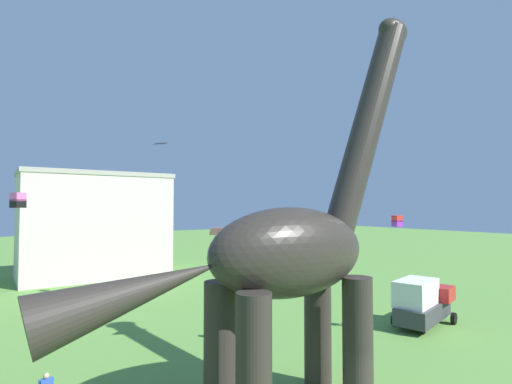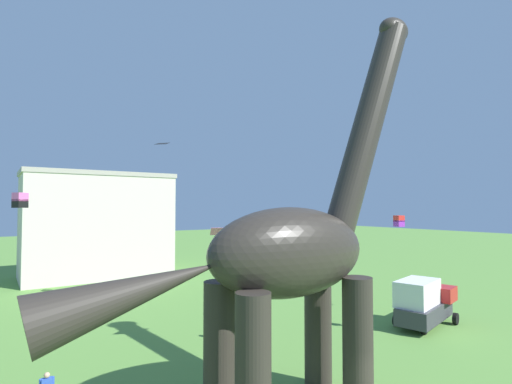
% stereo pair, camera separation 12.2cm
% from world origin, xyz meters
% --- Properties ---
extents(dinosaur_sculpture, '(16.86, 3.57, 17.62)m').
position_xyz_m(dinosaur_sculpture, '(-1.94, 3.78, 6.37)').
color(dinosaur_sculpture, '#2D2823').
rests_on(dinosaur_sculpture, ground_plane).
extents(parked_box_truck, '(5.95, 3.45, 3.20)m').
position_xyz_m(parked_box_truck, '(13.05, 7.76, 1.65)').
color(parked_box_truck, '#38383D').
rests_on(parked_box_truck, ground_plane).
extents(person_photographer, '(0.47, 0.21, 1.26)m').
position_xyz_m(person_photographer, '(0.07, 13.40, 0.76)').
color(person_photographer, '#2D3347').
rests_on(person_photographer, ground_plane).
extents(person_strolling_adult, '(0.64, 0.28, 1.72)m').
position_xyz_m(person_strolling_adult, '(8.78, 10.44, 1.04)').
color(person_strolling_adult, '#2D3347').
rests_on(person_strolling_adult, ground_plane).
extents(kite_mid_center, '(0.97, 0.97, 1.01)m').
position_xyz_m(kite_mid_center, '(-10.20, 21.94, 8.61)').
color(kite_mid_center, pink).
extents(kite_mid_left, '(1.28, 1.28, 0.25)m').
position_xyz_m(kite_mid_left, '(-0.16, 22.68, 13.40)').
color(kite_mid_left, black).
extents(kite_trailing, '(2.10, 1.85, 2.26)m').
position_xyz_m(kite_trailing, '(-0.46, 11.46, 6.74)').
color(kite_trailing, pink).
extents(kite_near_high, '(0.77, 0.77, 0.94)m').
position_xyz_m(kite_near_high, '(16.94, 12.48, 6.97)').
color(kite_near_high, red).
extents(kite_apex, '(0.84, 0.94, 0.27)m').
position_xyz_m(kite_apex, '(5.90, 14.36, 4.66)').
color(kite_apex, purple).
extents(background_building_block, '(16.25, 8.83, 12.16)m').
position_xyz_m(background_building_block, '(-1.30, 40.76, 6.09)').
color(background_building_block, beige).
rests_on(background_building_block, ground_plane).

